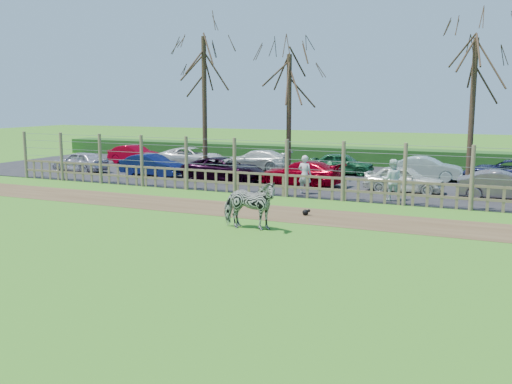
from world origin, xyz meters
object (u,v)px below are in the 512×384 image
at_px(car_9, 256,160).
at_px(car_12, 508,172).
at_px(tree_left, 204,72).
at_px(car_4, 404,179).
at_px(car_1, 152,165).
at_px(zebra, 249,205).
at_px(crow, 306,212).
at_px(tree_mid, 289,86).
at_px(car_5, 503,186).
at_px(visitor_b, 392,180).
at_px(car_3, 301,173).
at_px(car_2, 224,169).
at_px(car_10, 342,164).
at_px(car_0, 80,162).
at_px(car_8, 192,157).
at_px(car_11, 426,168).
at_px(visitor_a, 305,175).
at_px(tree_right, 474,76).

distance_m(car_9, car_12, 13.67).
relative_size(tree_left, car_4, 2.24).
height_order(car_1, car_12, same).
height_order(zebra, crow, zebra).
height_order(tree_mid, car_5, tree_mid).
relative_size(visitor_b, car_4, 0.49).
bearing_deg(car_9, car_3, 40.72).
xyz_separation_m(car_2, car_10, (4.87, 5.03, 0.00)).
relative_size(car_0, car_12, 0.82).
xyz_separation_m(car_2, car_5, (13.22, -0.31, 0.00)).
distance_m(tree_mid, car_8, 8.78).
bearing_deg(car_4, car_2, 92.27).
xyz_separation_m(car_3, car_8, (-8.87, 4.64, 0.00)).
bearing_deg(car_2, car_8, 44.23).
bearing_deg(car_5, zebra, 137.25).
bearing_deg(car_11, car_0, 103.30).
bearing_deg(car_5, crow, 130.25).
bearing_deg(visitor_a, tree_right, -133.82).
relative_size(car_0, car_10, 1.00).
distance_m(car_4, car_5, 4.12).
bearing_deg(visitor_a, crow, 117.48).
height_order(car_8, car_9, same).
height_order(car_0, car_10, same).
height_order(car_8, car_10, same).
relative_size(car_8, car_11, 1.19).
distance_m(visitor_b, car_0, 18.40).
bearing_deg(visitor_a, visitor_b, -173.78).
xyz_separation_m(zebra, car_8, (-10.46, 14.21, -0.17)).
height_order(visitor_a, car_5, visitor_a).
bearing_deg(car_1, car_10, -58.79).
bearing_deg(zebra, tree_left, 31.69).
xyz_separation_m(visitor_b, car_11, (0.47, 6.91, -0.26)).
relative_size(car_0, car_4, 1.00).
bearing_deg(visitor_a, car_9, -44.10).
bearing_deg(car_12, car_4, -35.29).
height_order(tree_right, car_10, tree_right).
height_order(crow, car_12, car_12).
distance_m(tree_right, car_11, 5.35).
xyz_separation_m(visitor_a, car_3, (-0.99, 2.35, -0.26)).
bearing_deg(car_10, car_11, -99.77).
bearing_deg(car_12, car_8, -83.56).
height_order(tree_left, crow, tree_left).
bearing_deg(car_4, tree_left, 84.95).
bearing_deg(tree_right, visitor_a, -141.57).
bearing_deg(car_5, tree_right, 22.52).
bearing_deg(car_0, car_3, 95.80).
bearing_deg(car_8, tree_left, -140.74).
bearing_deg(car_8, car_5, -106.65).
bearing_deg(car_11, visitor_a, 146.91).
distance_m(visitor_a, crow, 4.65).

